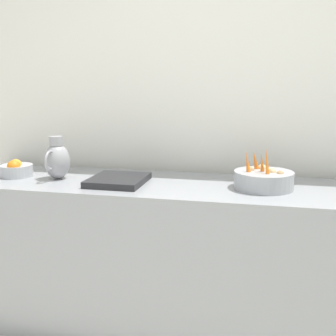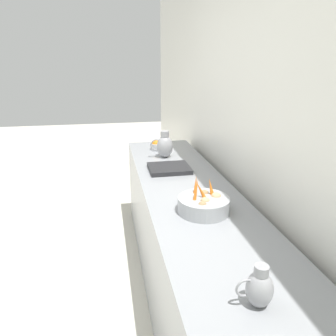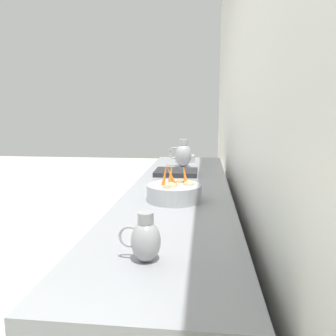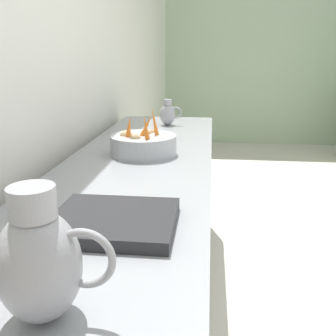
{
  "view_description": "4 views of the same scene",
  "coord_description": "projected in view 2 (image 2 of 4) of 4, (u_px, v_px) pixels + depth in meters",
  "views": [
    {
      "loc": [
        0.67,
        0.25,
        1.41
      ],
      "look_at": [
        -1.44,
        -0.23,
        0.98
      ],
      "focal_mm": 43.39,
      "sensor_mm": 36.0,
      "label": 1
    },
    {
      "loc": [
        -0.96,
        1.97,
        1.76
      ],
      "look_at": [
        -1.36,
        -0.11,
        1.04
      ],
      "focal_mm": 34.2,
      "sensor_mm": 36.0,
      "label": 2
    },
    {
      "loc": [
        -1.67,
        2.15,
        1.39
      ],
      "look_at": [
        -1.44,
        0.03,
        1.02
      ],
      "focal_mm": 35.92,
      "sensor_mm": 36.0,
      "label": 3
    },
    {
      "loc": [
        -1.19,
        -1.47,
        1.34
      ],
      "look_at": [
        -1.33,
        -0.23,
        0.97
      ],
      "focal_mm": 41.02,
      "sensor_mm": 36.0,
      "label": 4
    }
  ],
  "objects": [
    {
      "name": "orange_bowl",
      "position": [
        160.0,
        146.0,
        3.29
      ],
      "size": [
        0.19,
        0.19,
        0.11
      ],
      "color": "#ADAFB5",
      "rests_on": "prep_counter"
    },
    {
      "name": "tile_wall_left",
      "position": [
        299.0,
        112.0,
        1.68
      ],
      "size": [
        0.1,
        8.12,
        3.0
      ],
      "primitive_type": "cube",
      "color": "white",
      "rests_on": "ground_plane"
    },
    {
      "name": "metal_pitcher_tall",
      "position": [
        164.0,
        146.0,
        3.02
      ],
      "size": [
        0.21,
        0.15,
        0.25
      ],
      "color": "#939399",
      "rests_on": "prep_counter"
    },
    {
      "name": "counter_sink_basin",
      "position": [
        169.0,
        168.0,
        2.68
      ],
      "size": [
        0.34,
        0.3,
        0.04
      ],
      "primitive_type": "cube",
      "color": "#232326",
      "rests_on": "prep_counter"
    },
    {
      "name": "prep_counter",
      "position": [
        189.0,
        245.0,
        2.4
      ],
      "size": [
        0.66,
        2.97,
        0.88
      ],
      "primitive_type": "cube",
      "color": "gray",
      "rests_on": "ground_plane"
    },
    {
      "name": "vegetable_colander",
      "position": [
        204.0,
        204.0,
        1.93
      ],
      "size": [
        0.31,
        0.31,
        0.23
      ],
      "color": "#9EA0A5",
      "rests_on": "prep_counter"
    },
    {
      "name": "metal_pitcher_short",
      "position": [
        259.0,
        288.0,
        1.18
      ],
      "size": [
        0.15,
        0.1,
        0.17
      ],
      "color": "#939399",
      "rests_on": "prep_counter"
    }
  ]
}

